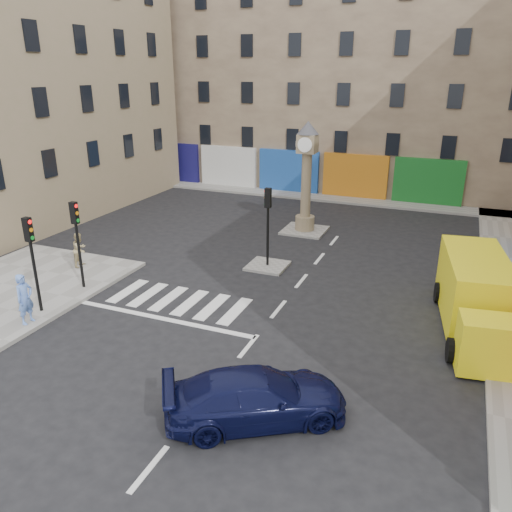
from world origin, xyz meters
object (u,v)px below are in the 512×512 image
Objects in this scene: navy_sedan at (256,397)px; pedestrian_blue at (25,299)px; traffic_light_island at (268,214)px; traffic_light_left_far at (77,231)px; clock_pillar at (307,170)px; pedestrian_tan at (80,250)px; traffic_light_left_near at (31,250)px; yellow_van at (477,297)px.

navy_sedan is 2.56× the size of pedestrian_blue.
traffic_light_island reaches higher than navy_sedan.
pedestrian_blue is at bearing -84.84° from traffic_light_left_far.
traffic_light_island is 6.07m from clock_pillar.
traffic_light_island reaches higher than pedestrian_tan.
clock_pillar is at bearing -20.49° from pedestrian_blue.
pedestrian_blue is at bearing -168.20° from pedestrian_tan.
traffic_light_left_far is 11.29m from navy_sedan.
traffic_light_left_near reaches higher than navy_sedan.
navy_sedan is 9.80m from pedestrian_blue.
traffic_light_left_near reaches higher than yellow_van.
yellow_van is (15.31, 5.11, -1.39)m from traffic_light_left_near.
navy_sedan is 2.99× the size of pedestrian_tan.
traffic_light_left_near is at bearing -90.00° from traffic_light_left_far.
traffic_light_left_near is 1.96× the size of pedestrian_blue.
navy_sedan is at bearing -98.03° from pedestrian_blue.
traffic_light_left_near is 10.03m from traffic_light_island.
pedestrian_tan is (-1.71, 1.90, -1.66)m from traffic_light_left_far.
traffic_light_island is 9.50m from yellow_van.
pedestrian_blue reaches higher than navy_sedan.
traffic_light_left_far is 13.05m from clock_pillar.
traffic_light_left_far reaches higher than pedestrian_tan.
traffic_light_left_near is 16.20m from yellow_van.
clock_pillar is (6.30, 11.40, 0.93)m from traffic_light_left_far.
navy_sedan is at bearing -70.60° from traffic_light_island.
traffic_light_left_near is 15.19m from clock_pillar.
traffic_light_left_near and traffic_light_left_far have the same top height.
yellow_van is at bearing -67.55° from navy_sedan.
traffic_light_left_near is 2.40m from traffic_light_left_far.
navy_sedan is 0.69× the size of yellow_van.
traffic_light_left_far is (0.00, 2.40, 0.00)m from traffic_light_left_near.
traffic_light_left_far reaches higher than yellow_van.
traffic_light_left_far is at bearing -139.40° from traffic_light_island.
pedestrian_tan is at bearing -156.40° from traffic_light_island.
pedestrian_tan is (-8.01, -9.50, -2.59)m from clock_pillar.
navy_sedan is (3.65, -10.37, -1.89)m from traffic_light_island.
pedestrian_tan is (-8.01, -3.50, -1.63)m from traffic_light_island.
clock_pillar is 16.08m from pedestrian_blue.
pedestrian_blue is (-15.01, -6.03, -0.13)m from yellow_van.
navy_sedan is 13.54m from pedestrian_tan.
pedestrian_tan is (-1.71, 4.30, -1.66)m from traffic_light_left_near.
yellow_van is (9.01, -8.69, -2.32)m from clock_pillar.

